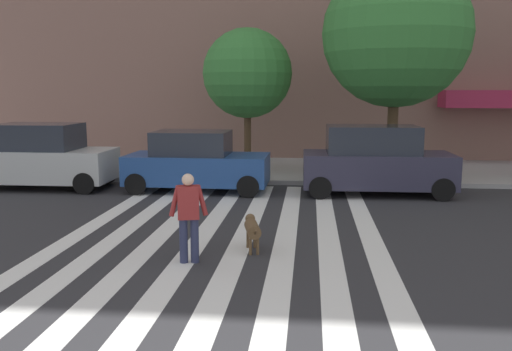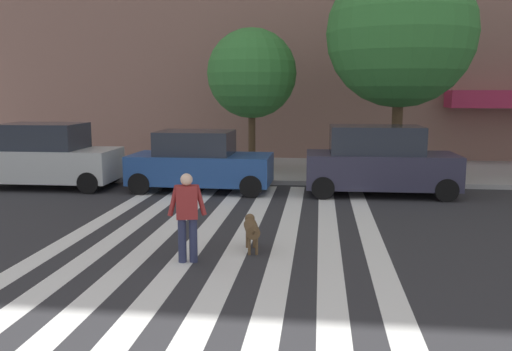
% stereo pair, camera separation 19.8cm
% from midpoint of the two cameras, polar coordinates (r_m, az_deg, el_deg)
% --- Properties ---
extents(ground_plane, '(160.00, 160.00, 0.00)m').
position_cam_midpoint_polar(ground_plane, '(10.77, -1.42, -7.66)').
color(ground_plane, '#2B2B2D').
extents(sidewalk_far, '(80.00, 6.00, 0.15)m').
position_cam_midpoint_polar(sidewalk_far, '(20.63, 2.10, 0.65)').
color(sidewalk_far, '#9A9896').
rests_on(sidewalk_far, ground_plane).
extents(crosswalk_stripes, '(6.75, 13.67, 0.01)m').
position_cam_midpoint_polar(crosswalk_stripes, '(10.86, -4.71, -7.52)').
color(crosswalk_stripes, silver).
rests_on(crosswalk_stripes, ground_plane).
extents(parked_car_near_curb, '(4.30, 2.08, 2.06)m').
position_cam_midpoint_polar(parked_car_near_curb, '(18.35, -22.05, 1.82)').
color(parked_car_near_curb, '#B7BCB9').
rests_on(parked_car_near_curb, ground_plane).
extents(parked_car_behind_first, '(4.37, 2.03, 1.86)m').
position_cam_midpoint_polar(parked_car_behind_first, '(16.65, -6.73, 1.40)').
color(parked_car_behind_first, navy).
rests_on(parked_car_behind_first, ground_plane).
extents(parked_car_third_in_line, '(4.44, 2.03, 2.06)m').
position_cam_midpoint_polar(parked_car_third_in_line, '(16.35, 12.31, 1.49)').
color(parked_car_third_in_line, '#2F2E42').
rests_on(parked_car_third_in_line, ground_plane).
extents(street_tree_nearest, '(3.25, 3.25, 5.18)m').
position_cam_midpoint_polar(street_tree_nearest, '(19.72, -1.21, 10.82)').
color(street_tree_nearest, '#4C3823').
rests_on(street_tree_nearest, sidewalk_far).
extents(street_tree_middle, '(4.83, 4.83, 7.20)m').
position_cam_midpoint_polar(street_tree_middle, '(18.60, 14.43, 14.44)').
color(street_tree_middle, '#4C3823').
rests_on(street_tree_middle, sidewalk_far).
extents(pedestrian_dog_walker, '(0.71, 0.32, 1.64)m').
position_cam_midpoint_polar(pedestrian_dog_walker, '(9.70, -7.79, -3.97)').
color(pedestrian_dog_walker, '#282D4C').
rests_on(pedestrian_dog_walker, ground_plane).
extents(dog_on_leash, '(0.41, 1.07, 0.65)m').
position_cam_midpoint_polar(dog_on_leash, '(10.45, -0.94, -5.66)').
color(dog_on_leash, brown).
rests_on(dog_on_leash, ground_plane).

